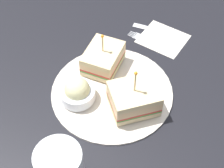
{
  "coord_description": "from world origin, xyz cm",
  "views": [
    {
      "loc": [
        -21.54,
        40.51,
        58.3
      ],
      "look_at": [
        0.0,
        0.0,
        2.91
      ],
      "focal_mm": 54.52,
      "sensor_mm": 36.0,
      "label": 1
    }
  ],
  "objects": [
    {
      "name": "plate",
      "position": [
        0.0,
        0.0,
        0.46
      ],
      "size": [
        26.4,
        26.4,
        0.91
      ],
      "primitive_type": "cylinder",
      "color": "silver",
      "rests_on": "ground_plane"
    },
    {
      "name": "knife",
      "position": [
        0.23,
        -23.12,
        0.18
      ],
      "size": [
        12.34,
        2.59,
        0.35
      ],
      "color": "silver",
      "rests_on": "ground_plane"
    },
    {
      "name": "sandwich_half_front",
      "position": [
        -5.93,
        1.77,
        3.58
      ],
      "size": [
        12.19,
        12.15,
        10.71
      ],
      "color": "beige",
      "rests_on": "plate"
    },
    {
      "name": "sandwich_half_back",
      "position": [
        5.14,
        -5.38,
        3.32
      ],
      "size": [
        8.13,
        10.06,
        9.4
      ],
      "color": "beige",
      "rests_on": "plate"
    },
    {
      "name": "fork",
      "position": [
        0.52,
        -18.79,
        0.18
      ],
      "size": [
        12.1,
        2.33,
        0.35
      ],
      "color": "silver",
      "rests_on": "ground_plane"
    },
    {
      "name": "napkin",
      "position": [
        -3.25,
        -21.09,
        0.07
      ],
      "size": [
        11.85,
        10.86,
        0.15
      ],
      "primitive_type": "cube",
      "rotation": [
        0.0,
        0.0,
        6.19
      ],
      "color": "beige",
      "rests_on": "ground_plane"
    },
    {
      "name": "ground_plane",
      "position": [
        0.0,
        0.0,
        -1.0
      ],
      "size": [
        99.67,
        99.67,
        2.0
      ],
      "primitive_type": "cube",
      "color": "black"
    },
    {
      "name": "coleslaw_bowl",
      "position": [
        5.42,
        5.2,
        2.92
      ],
      "size": [
        7.47,
        7.47,
        5.38
      ],
      "color": "white",
      "rests_on": "plate"
    }
  ]
}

